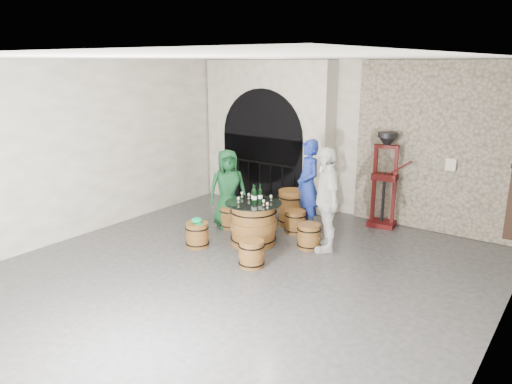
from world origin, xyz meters
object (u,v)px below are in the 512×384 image
Objects in this scene: barrel_stool_near_left at (197,235)px; wine_bottle_right at (260,195)px; barrel_stool_right at (309,236)px; barrel_stool_near_right at (252,254)px; wine_bottle_center at (255,196)px; person_blue at (308,185)px; wine_bottle_left at (253,195)px; barrel_table at (253,223)px; side_barrel at (291,208)px; person_white at (327,199)px; person_green at (228,189)px; barrel_stool_far at (296,222)px; corking_press at (385,173)px; barrel_stool_left at (230,217)px.

wine_bottle_right is (0.81, 0.76, 0.69)m from barrel_stool_near_left.
barrel_stool_near_right is (-0.35, -1.22, 0.00)m from barrel_stool_right.
barrel_stool_near_right is 1.35× the size of wine_bottle_center.
wine_bottle_left is at bearing -70.41° from person_blue.
barrel_table is 0.57× the size of person_blue.
barrel_stool_near_right is 2.19m from side_barrel.
person_white is at bearing 23.54° from wine_bottle_left.
person_green is 0.87× the size of person_blue.
person_blue reaches higher than wine_bottle_left.
side_barrel is (-0.32, 0.34, 0.14)m from barrel_stool_far.
wine_bottle_right is (1.06, -0.41, 0.13)m from person_green.
side_barrel is (-0.01, 1.29, -0.03)m from barrel_table.
person_green is 1.10m from wine_bottle_left.
wine_bottle_center is (0.05, -0.03, 0.52)m from barrel_table.
wine_bottle_right is 0.17× the size of corking_press.
barrel_table is 1.38m from person_blue.
person_white reaches higher than side_barrel.
person_white is (0.77, -0.72, 0.02)m from person_blue.
side_barrel is at bearing 94.75° from wine_bottle_right.
barrel_stool_near_right is 0.24× the size of corking_press.
person_green is at bearing 153.07° from barrel_table.
barrel_stool_left is at bearing -149.39° from corking_press.
wine_bottle_left is (-0.39, -1.23, 0.02)m from person_blue.
barrel_stool_left is at bearing 153.28° from wine_bottle_left.
person_green is 4.72× the size of wine_bottle_right.
side_barrel is at bearing 92.75° from wine_bottle_center.
wine_bottle_left is 1.00× the size of wine_bottle_center.
barrel_table is 0.56× the size of person_white.
side_barrel is at bearing 135.96° from barrel_stool_right.
wine_bottle_left is (-1.16, -0.51, 0.00)m from person_white.
barrel_stool_right is at bearing 33.38° from barrel_stool_near_left.
person_white is at bearing 23.60° from barrel_stool_right.
barrel_table is at bearing -80.97° from person_green.
person_white is 1.24m from wine_bottle_center.
person_green reaches higher than barrel_stool_far.
barrel_stool_far is at bearing 72.21° from wine_bottle_left.
barrel_stool_right is (1.80, -0.05, 0.00)m from barrel_stool_left.
barrel_stool_near_right is at bearing -57.24° from wine_bottle_center.
person_white is (0.86, -0.43, 0.68)m from barrel_stool_far.
person_blue is (1.28, 0.78, 0.66)m from barrel_stool_left.
barrel_stool_near_left is at bearing -98.59° from person_white.
barrel_stool_far is 1.18m from person_white.
barrel_table is at bearing -89.50° from side_barrel.
barrel_stool_near_left is 0.25× the size of person_blue.
wine_bottle_left is (0.00, 0.00, 0.52)m from barrel_table.
side_barrel reaches higher than barrel_stool_right.
barrel_stool_near_right is 1.35× the size of wine_bottle_right.
barrel_stool_left is 1.25m from wine_bottle_right.
barrel_stool_near_left is 3.79m from corking_press.
wine_bottle_left reaches higher than side_barrel.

